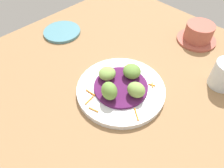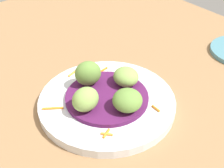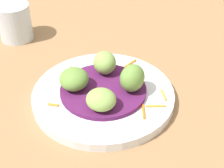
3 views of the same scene
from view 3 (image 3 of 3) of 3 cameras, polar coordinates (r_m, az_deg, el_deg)
table_surface at (r=65.98cm, az=2.59°, el=-0.36°), size 110.00×110.00×2.00cm
main_plate at (r=60.85cm, az=-1.45°, el=-1.91°), size 25.05×25.05×1.68cm
cabbage_bed at (r=60.07cm, az=-1.47°, el=-1.00°), size 15.16×15.16×0.79cm
carrot_garnish at (r=60.81cm, az=1.61°, el=-0.68°), size 16.84×19.79×0.40cm
guac_scoop_left at (r=54.93cm, az=-1.83°, el=-2.60°), size 5.69×5.87×3.27cm
guac_scoop_center at (r=58.29cm, az=3.40°, el=1.01°), size 6.09×5.57×4.77cm
guac_scoop_right at (r=62.66cm, az=-1.22°, el=3.59°), size 5.71×5.17×4.04cm
guac_scoop_back at (r=59.21cm, az=-6.34°, el=0.82°), size 5.52×5.47×3.67cm
water_glass at (r=80.28cm, az=-15.89°, el=9.89°), size 7.35×7.35×8.09cm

